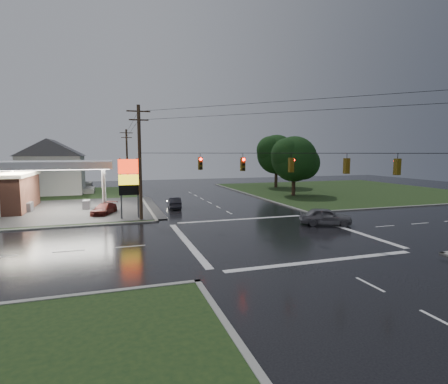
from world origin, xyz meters
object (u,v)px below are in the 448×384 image
object	(u,v)px
utility_pole_nw	(140,161)
car_pump	(104,209)
utility_pole_n	(127,159)
car_north	(174,203)
tree_ne_near	(295,159)
house_near	(53,166)
house_far	(57,164)
tree_ne_far	(277,154)
pylon_sign	(129,179)
car_crossing	(326,216)

from	to	relation	value
utility_pole_nw	car_pump	bearing A→B (deg)	127.87
utility_pole_n	car_pump	size ratio (longest dim) A/B	2.57
car_north	car_pump	xyz separation A→B (m)	(-7.81, -1.92, -0.06)
utility_pole_nw	tree_ne_near	size ratio (longest dim) A/B	1.22
house_near	car_pump	distance (m)	23.70
utility_pole_nw	tree_ne_near	xyz separation A→B (m)	(23.64, 12.49, -0.16)
house_far	tree_ne_far	bearing A→B (deg)	-19.71
house_far	pylon_sign	bearing A→B (deg)	-73.02
utility_pole_nw	car_crossing	distance (m)	18.08
car_north	car_crossing	world-z (taller)	car_crossing
pylon_sign	tree_ne_far	distance (m)	36.35
tree_ne_far	car_pump	world-z (taller)	tree_ne_far
house_far	house_near	bearing A→B (deg)	-85.24
house_far	car_crossing	bearing A→B (deg)	-58.41
pylon_sign	house_near	world-z (taller)	house_near
tree_ne_near	car_north	distance (m)	20.85
car_pump	utility_pole_nw	bearing A→B (deg)	-29.27
house_near	tree_ne_far	bearing A→B (deg)	-3.01
utility_pole_n	tree_ne_near	bearing A→B (deg)	-34.10
house_far	tree_ne_far	size ratio (longest dim) A/B	1.13
car_north	car_pump	distance (m)	8.04
utility_pole_nw	tree_ne_far	bearing A→B (deg)	42.59
house_far	car_pump	world-z (taller)	house_far
pylon_sign	utility_pole_n	size ratio (longest dim) A/B	0.57
house_near	car_north	xyz separation A→B (m)	(15.76, -20.08, -3.75)
tree_ne_far	car_pump	bearing A→B (deg)	-146.45
tree_ne_far	car_north	world-z (taller)	tree_ne_far
utility_pole_nw	house_near	size ratio (longest dim) A/B	1.00
house_near	tree_ne_far	distance (m)	38.19
car_crossing	tree_ne_far	bearing A→B (deg)	4.49
utility_pole_nw	car_pump	xyz separation A→B (m)	(-3.50, 4.50, -5.13)
utility_pole_n	house_far	world-z (taller)	utility_pole_n
tree_ne_near	car_crossing	bearing A→B (deg)	-111.67
house_near	car_pump	world-z (taller)	house_near
pylon_sign	car_pump	world-z (taller)	pylon_sign
car_crossing	car_pump	world-z (taller)	car_crossing
utility_pole_n	tree_ne_far	world-z (taller)	utility_pole_n
utility_pole_nw	house_far	size ratio (longest dim) A/B	1.00
utility_pole_nw	house_near	distance (m)	28.90
utility_pole_nw	car_north	size ratio (longest dim) A/B	2.77
utility_pole_nw	house_near	world-z (taller)	utility_pole_nw
car_north	house_far	bearing A→B (deg)	-57.81
utility_pole_nw	house_near	xyz separation A→B (m)	(-11.45, 26.50, -1.32)
pylon_sign	utility_pole_n	xyz separation A→B (m)	(1.00, 27.50, 1.46)
utility_pole_n	tree_ne_near	distance (m)	28.55
house_near	house_far	world-z (taller)	same
pylon_sign	utility_pole_n	distance (m)	27.56
house_near	utility_pole_nw	bearing A→B (deg)	-66.63
utility_pole_nw	car_north	world-z (taller)	utility_pole_nw
house_near	car_crossing	bearing A→B (deg)	-51.23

